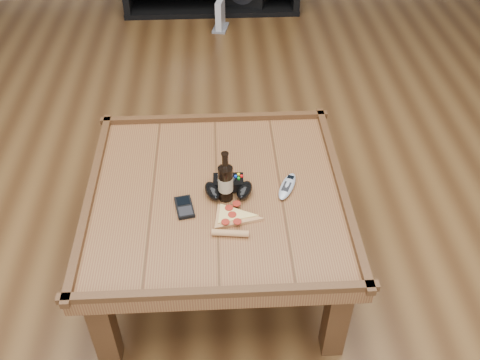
{
  "coord_description": "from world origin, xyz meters",
  "views": [
    {
      "loc": [
        0.01,
        -1.52,
        1.86
      ],
      "look_at": [
        0.09,
        -0.01,
        0.52
      ],
      "focal_mm": 40.0,
      "sensor_mm": 36.0,
      "label": 1
    }
  ],
  "objects_px": {
    "beer_bottle": "(225,181)",
    "smartphone": "(184,207)",
    "pizza_slice": "(232,219)",
    "game_console": "(220,16)",
    "coffee_table": "(217,203)",
    "remote_control": "(287,186)",
    "game_controller": "(228,187)"
  },
  "relations": [
    {
      "from": "coffee_table",
      "to": "game_console",
      "type": "bearing_deg",
      "value": 88.54
    },
    {
      "from": "beer_bottle",
      "to": "game_controller",
      "type": "bearing_deg",
      "value": 70.95
    },
    {
      "from": "beer_bottle",
      "to": "smartphone",
      "type": "relative_size",
      "value": 1.76
    },
    {
      "from": "coffee_table",
      "to": "remote_control",
      "type": "height_order",
      "value": "coffee_table"
    },
    {
      "from": "beer_bottle",
      "to": "game_controller",
      "type": "height_order",
      "value": "beer_bottle"
    },
    {
      "from": "coffee_table",
      "to": "pizza_slice",
      "type": "distance_m",
      "value": 0.18
    },
    {
      "from": "coffee_table",
      "to": "game_console",
      "type": "distance_m",
      "value": 2.36
    },
    {
      "from": "smartphone",
      "to": "remote_control",
      "type": "relative_size",
      "value": 0.73
    },
    {
      "from": "beer_bottle",
      "to": "remote_control",
      "type": "height_order",
      "value": "beer_bottle"
    },
    {
      "from": "beer_bottle",
      "to": "pizza_slice",
      "type": "distance_m",
      "value": 0.15
    },
    {
      "from": "coffee_table",
      "to": "remote_control",
      "type": "distance_m",
      "value": 0.28
    },
    {
      "from": "remote_control",
      "to": "game_console",
      "type": "xyz_separation_m",
      "value": [
        -0.22,
        2.34,
        -0.36
      ]
    },
    {
      "from": "coffee_table",
      "to": "smartphone",
      "type": "bearing_deg",
      "value": -145.26
    },
    {
      "from": "coffee_table",
      "to": "remote_control",
      "type": "xyz_separation_m",
      "value": [
        0.28,
        0.01,
        0.07
      ]
    },
    {
      "from": "smartphone",
      "to": "remote_control",
      "type": "height_order",
      "value": "remote_control"
    },
    {
      "from": "remote_control",
      "to": "game_console",
      "type": "relative_size",
      "value": 0.74
    },
    {
      "from": "pizza_slice",
      "to": "remote_control",
      "type": "relative_size",
      "value": 1.49
    },
    {
      "from": "coffee_table",
      "to": "smartphone",
      "type": "xyz_separation_m",
      "value": [
        -0.12,
        -0.09,
        0.07
      ]
    },
    {
      "from": "coffee_table",
      "to": "smartphone",
      "type": "height_order",
      "value": "coffee_table"
    },
    {
      "from": "pizza_slice",
      "to": "smartphone",
      "type": "bearing_deg",
      "value": 164.82
    },
    {
      "from": "game_console",
      "to": "coffee_table",
      "type": "bearing_deg",
      "value": -79.03
    },
    {
      "from": "beer_bottle",
      "to": "remote_control",
      "type": "bearing_deg",
      "value": 9.53
    },
    {
      "from": "pizza_slice",
      "to": "smartphone",
      "type": "relative_size",
      "value": 2.03
    },
    {
      "from": "beer_bottle",
      "to": "smartphone",
      "type": "bearing_deg",
      "value": -161.91
    },
    {
      "from": "beer_bottle",
      "to": "smartphone",
      "type": "xyz_separation_m",
      "value": [
        -0.16,
        -0.05,
        -0.08
      ]
    },
    {
      "from": "coffee_table",
      "to": "beer_bottle",
      "type": "height_order",
      "value": "beer_bottle"
    },
    {
      "from": "pizza_slice",
      "to": "smartphone",
      "type": "distance_m",
      "value": 0.19
    },
    {
      "from": "coffee_table",
      "to": "game_controller",
      "type": "distance_m",
      "value": 0.1
    },
    {
      "from": "pizza_slice",
      "to": "game_console",
      "type": "xyz_separation_m",
      "value": [
        0.01,
        2.5,
        -0.35
      ]
    },
    {
      "from": "coffee_table",
      "to": "smartphone",
      "type": "relative_size",
      "value": 8.29
    },
    {
      "from": "remote_control",
      "to": "beer_bottle",
      "type": "bearing_deg",
      "value": -147.24
    },
    {
      "from": "coffee_table",
      "to": "pizza_slice",
      "type": "relative_size",
      "value": 4.09
    }
  ]
}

